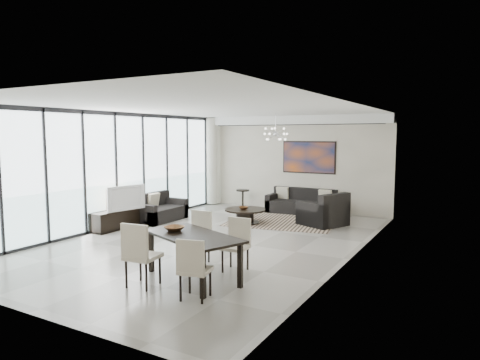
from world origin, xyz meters
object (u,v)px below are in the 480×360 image
Objects in this scene: sofa_main at (301,205)px; tv_console at (118,219)px; television at (124,198)px; dining_table at (193,240)px; coffee_table at (245,215)px.

sofa_main reaches higher than tv_console.
television is 4.31m from dining_table.
coffee_table is 4.55m from dining_table.
tv_console is at bearing -127.14° from sofa_main.
television is 0.54× the size of dining_table.
television is at bearing 17.75° from tv_console.
coffee_table is 1.01× the size of television.
television reaches higher than dining_table.
dining_table reaches higher than coffee_table.
coffee_table is 0.54× the size of sofa_main.
television reaches higher than tv_console.
coffee_table is 0.70× the size of tv_console.
sofa_main reaches higher than coffee_table.
sofa_main is (0.77, 2.09, 0.03)m from coffee_table.
tv_console is at bearing 150.59° from dining_table.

